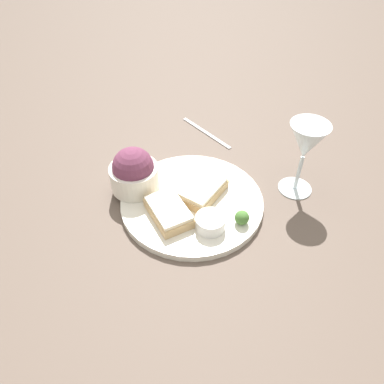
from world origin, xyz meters
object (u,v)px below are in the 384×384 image
at_px(cheese_toast_far, 169,212).
at_px(cheese_toast_near, 202,190).
at_px(sauce_ramekin, 210,222).
at_px(fork, 206,132).
at_px(salad_bowl, 134,172).
at_px(wine_glass, 306,144).

bearing_deg(cheese_toast_far, cheese_toast_near, 130.52).
bearing_deg(sauce_ramekin, fork, 177.10).
distance_m(sauce_ramekin, cheese_toast_far, 0.08).
relative_size(sauce_ramekin, cheese_toast_far, 0.47).
bearing_deg(cheese_toast_far, salad_bowl, -141.43).
bearing_deg(fork, wine_glass, 39.15).
xyz_separation_m(sauce_ramekin, fork, (-0.32, 0.02, -0.03)).
bearing_deg(salad_bowl, sauce_ramekin, 50.83).
bearing_deg(salad_bowl, fork, 141.94).
distance_m(cheese_toast_near, fork, 0.24).
xyz_separation_m(cheese_toast_far, wine_glass, (-0.08, 0.26, 0.09)).
bearing_deg(wine_glass, cheese_toast_near, -83.10).
height_order(salad_bowl, cheese_toast_far, salad_bowl).
xyz_separation_m(salad_bowl, cheese_toast_far, (0.09, 0.07, -0.03)).
bearing_deg(cheese_toast_near, fork, 173.71).
distance_m(sauce_ramekin, fork, 0.32).
relative_size(sauce_ramekin, cheese_toast_near, 0.46).
relative_size(cheese_toast_near, cheese_toast_far, 1.02).
bearing_deg(cheese_toast_far, fork, 162.48).
bearing_deg(cheese_toast_near, wine_glass, 96.90).
distance_m(salad_bowl, sauce_ramekin, 0.19).
bearing_deg(wine_glass, salad_bowl, -90.99).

